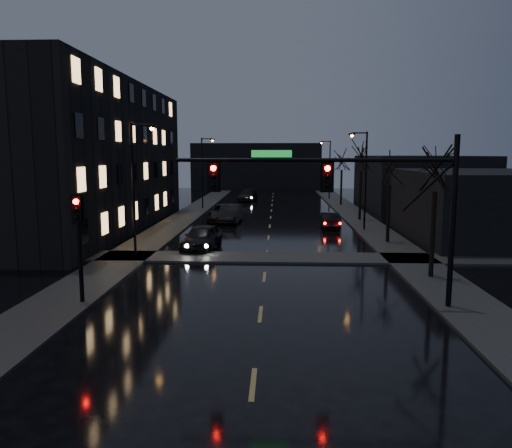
# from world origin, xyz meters

# --- Properties ---
(ground) EXTENTS (160.00, 160.00, 0.00)m
(ground) POSITION_xyz_m (0.00, 0.00, 0.00)
(ground) COLOR black
(ground) RESTS_ON ground
(sidewalk_left) EXTENTS (3.00, 140.00, 0.12)m
(sidewalk_left) POSITION_xyz_m (-8.50, 35.00, 0.06)
(sidewalk_left) COLOR #2D2D2B
(sidewalk_left) RESTS_ON ground
(sidewalk_right) EXTENTS (3.00, 140.00, 0.12)m
(sidewalk_right) POSITION_xyz_m (8.50, 35.00, 0.06)
(sidewalk_right) COLOR #2D2D2B
(sidewalk_right) RESTS_ON ground
(sidewalk_cross) EXTENTS (40.00, 3.00, 0.12)m
(sidewalk_cross) POSITION_xyz_m (0.00, 18.50, 0.06)
(sidewalk_cross) COLOR #2D2D2B
(sidewalk_cross) RESTS_ON ground
(apartment_block) EXTENTS (12.00, 30.00, 12.00)m
(apartment_block) POSITION_xyz_m (-16.50, 30.00, 6.00)
(apartment_block) COLOR black
(apartment_block) RESTS_ON ground
(commercial_right_near) EXTENTS (10.00, 14.00, 5.00)m
(commercial_right_near) POSITION_xyz_m (15.50, 26.00, 2.50)
(commercial_right_near) COLOR black
(commercial_right_near) RESTS_ON ground
(commercial_right_far) EXTENTS (12.00, 18.00, 6.00)m
(commercial_right_far) POSITION_xyz_m (17.00, 48.00, 3.00)
(commercial_right_far) COLOR black
(commercial_right_far) RESTS_ON ground
(far_block) EXTENTS (22.00, 10.00, 8.00)m
(far_block) POSITION_xyz_m (-3.00, 78.00, 4.00)
(far_block) COLOR black
(far_block) RESTS_ON ground
(signal_mast) EXTENTS (11.11, 0.41, 7.00)m
(signal_mast) POSITION_xyz_m (3.85, 9.00, 4.87)
(signal_mast) COLOR black
(signal_mast) RESTS_ON ground
(signal_pole_left) EXTENTS (0.35, 0.41, 4.53)m
(signal_pole_left) POSITION_xyz_m (-7.50, 8.99, 3.01)
(signal_pole_left) COLOR black
(signal_pole_left) RESTS_ON ground
(tree_near) EXTENTS (3.52, 3.52, 8.08)m
(tree_near) POSITION_xyz_m (8.40, 14.00, 6.22)
(tree_near) COLOR black
(tree_near) RESTS_ON ground
(tree_mid_a) EXTENTS (3.30, 3.30, 7.58)m
(tree_mid_a) POSITION_xyz_m (8.40, 24.00, 5.83)
(tree_mid_a) COLOR black
(tree_mid_a) RESTS_ON ground
(tree_mid_b) EXTENTS (3.74, 3.74, 8.59)m
(tree_mid_b) POSITION_xyz_m (8.40, 36.00, 6.61)
(tree_mid_b) COLOR black
(tree_mid_b) RESTS_ON ground
(tree_far) EXTENTS (3.43, 3.43, 7.88)m
(tree_far) POSITION_xyz_m (8.40, 50.00, 6.06)
(tree_far) COLOR black
(tree_far) RESTS_ON ground
(streetlight_l_near) EXTENTS (1.53, 0.28, 8.00)m
(streetlight_l_near) POSITION_xyz_m (-7.58, 18.00, 4.77)
(streetlight_l_near) COLOR black
(streetlight_l_near) RESTS_ON ground
(streetlight_l_far) EXTENTS (1.53, 0.28, 8.00)m
(streetlight_l_far) POSITION_xyz_m (-7.58, 45.00, 4.77)
(streetlight_l_far) COLOR black
(streetlight_l_far) RESTS_ON ground
(streetlight_r_mid) EXTENTS (1.53, 0.28, 8.00)m
(streetlight_r_mid) POSITION_xyz_m (7.58, 30.00, 4.77)
(streetlight_r_mid) COLOR black
(streetlight_r_mid) RESTS_ON ground
(streetlight_r_far) EXTENTS (1.53, 0.28, 8.00)m
(streetlight_r_far) POSITION_xyz_m (7.58, 58.00, 4.77)
(streetlight_r_far) COLOR black
(streetlight_r_far) RESTS_ON ground
(oncoming_car_a) EXTENTS (2.52, 5.01, 1.64)m
(oncoming_car_a) POSITION_xyz_m (-4.29, 21.16, 0.82)
(oncoming_car_a) COLOR black
(oncoming_car_a) RESTS_ON ground
(oncoming_car_b) EXTENTS (2.08, 5.13, 1.66)m
(oncoming_car_b) POSITION_xyz_m (-3.62, 34.26, 0.83)
(oncoming_car_b) COLOR black
(oncoming_car_b) RESTS_ON ground
(oncoming_car_c) EXTENTS (2.77, 5.73, 1.57)m
(oncoming_car_c) POSITION_xyz_m (-4.38, 35.14, 0.79)
(oncoming_car_c) COLOR black
(oncoming_car_c) RESTS_ON ground
(oncoming_car_d) EXTENTS (2.69, 5.47, 1.53)m
(oncoming_car_d) POSITION_xyz_m (-3.29, 55.24, 0.76)
(oncoming_car_d) COLOR black
(oncoming_car_d) RESTS_ON ground
(lead_car) EXTENTS (1.46, 4.11, 1.35)m
(lead_car) POSITION_xyz_m (5.09, 31.16, 0.68)
(lead_car) COLOR black
(lead_car) RESTS_ON ground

